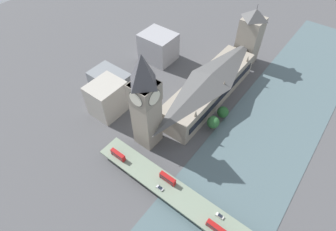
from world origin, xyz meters
name	(u,v)px	position (x,y,z in m)	size (l,w,h in m)	color
ground_plane	(219,113)	(0.00, 0.00, 0.00)	(600.00, 600.00, 0.00)	#4C4C4F
river_water	(266,136)	(-36.74, 0.00, 0.15)	(61.47, 360.00, 0.30)	#4C6066
parliament_hall	(210,87)	(14.94, -8.00, 12.20)	(24.35, 97.22, 24.56)	gray
clock_tower	(145,102)	(25.62, 51.51, 36.75)	(15.06, 15.06, 69.59)	gray
victoria_tower	(250,37)	(15.00, -69.18, 24.51)	(17.14, 17.14, 53.03)	gray
road_bridge	(210,218)	(-36.74, 73.71, 4.84)	(154.95, 14.58, 5.93)	#5D6A59
double_decker_bus_lead	(216,228)	(-41.92, 77.44, 8.48)	(11.05, 2.57, 4.65)	red
double_decker_bus_mid	(168,178)	(-5.64, 70.71, 8.68)	(10.43, 2.56, 5.01)	red
double_decker_bus_rear	(118,155)	(28.42, 76.62, 8.66)	(10.51, 2.57, 4.95)	red
car_northbound_lead	(160,188)	(-5.11, 77.22, 6.56)	(4.45, 1.93, 1.24)	silver
car_southbound_mid	(220,216)	(-40.10, 70.24, 6.59)	(4.46, 1.83, 1.32)	silver
city_block_west	(158,47)	(79.17, -25.40, 12.31)	(28.97, 24.55, 24.61)	#939399
city_block_center	(107,98)	(66.48, 48.48, 12.70)	(20.67, 24.45, 25.40)	#A39E93
city_block_east	(110,82)	(81.92, 31.67, 8.52)	(29.70, 20.58, 17.03)	slate
tree_embankment_near	(223,112)	(-3.80, 3.12, 5.74)	(8.32, 8.32, 9.91)	brown
tree_embankment_mid	(213,122)	(-3.73, 16.84, 7.15)	(8.76, 8.76, 11.54)	brown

